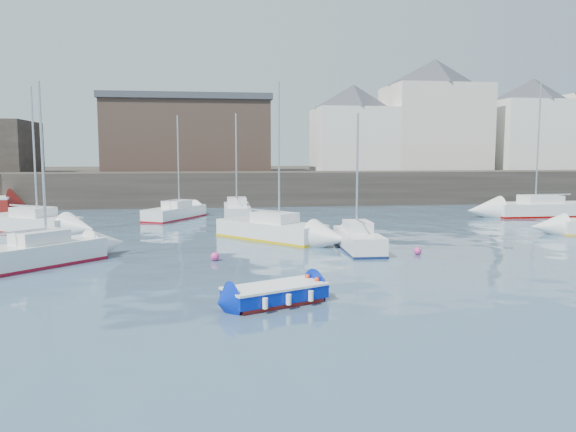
{
  "coord_description": "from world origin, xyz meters",
  "views": [
    {
      "loc": [
        -3.94,
        -15.99,
        4.64
      ],
      "look_at": [
        0.0,
        12.0,
        1.5
      ],
      "focal_mm": 35.0,
      "sensor_mm": 36.0,
      "label": 1
    }
  ],
  "objects": [
    {
      "name": "land_strip",
      "position": [
        0.0,
        53.0,
        1.4
      ],
      "size": [
        90.0,
        32.0,
        2.8
      ],
      "primitive_type": "cube",
      "color": "#28231E",
      "rests_on": "ground"
    },
    {
      "name": "sailboat_a",
      "position": [
        -11.13,
        8.08,
        0.53
      ],
      "size": [
        5.4,
        5.49,
        7.59
      ],
      "color": "white",
      "rests_on": "ground"
    },
    {
      "name": "sailboat_f",
      "position": [
        -1.97,
        24.68,
        0.53
      ],
      "size": [
        2.0,
        5.85,
        7.55
      ],
      "color": "white",
      "rests_on": "ground"
    },
    {
      "name": "warehouse",
      "position": [
        -6.0,
        43.0,
        6.62
      ],
      "size": [
        16.4,
        10.4,
        7.6
      ],
      "color": "#3D2D26",
      "rests_on": "land_strip"
    },
    {
      "name": "sailboat_e",
      "position": [
        -14.45,
        18.73,
        0.55
      ],
      "size": [
        6.62,
        5.49,
        8.49
      ],
      "color": "white",
      "rests_on": "ground"
    },
    {
      "name": "bldg_east_d",
      "position": [
        11.0,
        41.5,
        7.36
      ],
      "size": [
        11.14,
        11.14,
        8.95
      ],
      "color": "white",
      "rests_on": "land_strip"
    },
    {
      "name": "buoy_mid",
      "position": [
        5.57,
        8.53,
        0.0
      ],
      "size": [
        0.36,
        0.36,
        0.36
      ],
      "primitive_type": "sphere",
      "color": "#DC3288",
      "rests_on": "ground"
    },
    {
      "name": "buoy_far",
      "position": [
        2.64,
        16.44,
        0.0
      ],
      "size": [
        0.44,
        0.44,
        0.44
      ],
      "primitive_type": "sphere",
      "color": "#DC3288",
      "rests_on": "ground"
    },
    {
      "name": "bldg_east_a",
      "position": [
        20.0,
        42.0,
        8.81
      ],
      "size": [
        13.36,
        13.36,
        11.8
      ],
      "color": "beige",
      "rests_on": "land_strip"
    },
    {
      "name": "blue_dinghy",
      "position": [
        -1.96,
        0.9,
        0.34
      ],
      "size": [
        3.48,
        2.57,
        0.61
      ],
      "color": "maroon",
      "rests_on": "ground"
    },
    {
      "name": "bldg_east_b",
      "position": [
        31.0,
        41.5,
        7.87
      ],
      "size": [
        11.88,
        11.88,
        9.95
      ],
      "color": "white",
      "rests_on": "land_strip"
    },
    {
      "name": "water",
      "position": [
        0.0,
        0.0,
        0.0
      ],
      "size": [
        220.0,
        220.0,
        0.0
      ],
      "primitive_type": "plane",
      "color": "#2D4760",
      "rests_on": "ground"
    },
    {
      "name": "sailboat_c",
      "position": [
        3.19,
        10.14,
        0.5
      ],
      "size": [
        1.79,
        5.06,
        6.58
      ],
      "color": "white",
      "rests_on": "ground"
    },
    {
      "name": "sailboat_h",
      "position": [
        -6.39,
        24.69,
        0.48
      ],
      "size": [
        4.45,
        5.87,
        7.36
      ],
      "color": "white",
      "rests_on": "ground"
    },
    {
      "name": "sailboat_b",
      "position": [
        -0.65,
        14.05,
        0.55
      ],
      "size": [
        5.84,
        6.28,
        8.38
      ],
      "color": "white",
      "rests_on": "ground"
    },
    {
      "name": "quay_wall",
      "position": [
        0.0,
        35.0,
        1.5
      ],
      "size": [
        90.0,
        5.0,
        3.0
      ],
      "primitive_type": "cube",
      "color": "#28231E",
      "rests_on": "ground"
    },
    {
      "name": "buoy_near",
      "position": [
        -3.73,
        8.33,
        0.0
      ],
      "size": [
        0.39,
        0.39,
        0.39
      ],
      "primitive_type": "sphere",
      "color": "#DC3288",
      "rests_on": "ground"
    },
    {
      "name": "sailboat_g",
      "position": [
        20.83,
        22.62,
        0.57
      ],
      "size": [
        7.95,
        2.62,
        10.03
      ],
      "color": "white",
      "rests_on": "ground"
    }
  ]
}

